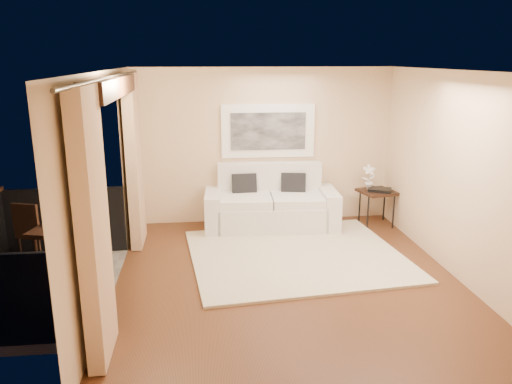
{
  "coord_description": "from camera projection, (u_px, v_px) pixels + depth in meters",
  "views": [
    {
      "loc": [
        -1.1,
        -6.06,
        2.86
      ],
      "look_at": [
        -0.35,
        0.56,
        1.05
      ],
      "focal_mm": 35.0,
      "sensor_mm": 36.0,
      "label": 1
    }
  ],
  "objects": [
    {
      "name": "floor",
      "position": [
        287.0,
        278.0,
        6.68
      ],
      "size": [
        5.0,
        5.0,
        0.0
      ],
      "primitive_type": "plane",
      "color": "#512C17",
      "rests_on": "ground"
    },
    {
      "name": "room_shell",
      "position": [
        110.0,
        87.0,
        5.79
      ],
      "size": [
        5.0,
        6.4,
        5.0
      ],
      "color": "white",
      "rests_on": "ground"
    },
    {
      "name": "balcony",
      "position": [
        28.0,
        277.0,
        6.28
      ],
      "size": [
        1.81,
        2.6,
        1.17
      ],
      "color": "#605B56",
      "rests_on": "ground"
    },
    {
      "name": "curtains",
      "position": [
        119.0,
        186.0,
        6.1
      ],
      "size": [
        0.16,
        4.8,
        2.64
      ],
      "color": "tan",
      "rests_on": "ground"
    },
    {
      "name": "artwork",
      "position": [
        268.0,
        131.0,
        8.63
      ],
      "size": [
        1.62,
        0.07,
        0.92
      ],
      "color": "white",
      "rests_on": "room_shell"
    },
    {
      "name": "rug",
      "position": [
        296.0,
        255.0,
        7.39
      ],
      "size": [
        3.31,
        2.96,
        0.04
      ],
      "primitive_type": "cube",
      "rotation": [
        0.0,
        0.0,
        0.1
      ],
      "color": "beige",
      "rests_on": "floor"
    },
    {
      "name": "sofa",
      "position": [
        271.0,
        206.0,
        8.6
      ],
      "size": [
        2.28,
        1.07,
        1.08
      ],
      "rotation": [
        0.0,
        0.0,
        -0.05
      ],
      "color": "silver",
      "rests_on": "floor"
    },
    {
      "name": "side_table",
      "position": [
        377.0,
        194.0,
        8.66
      ],
      "size": [
        0.69,
        0.69,
        0.62
      ],
      "rotation": [
        0.0,
        0.0,
        0.25
      ],
      "color": "black",
      "rests_on": "floor"
    },
    {
      "name": "tray",
      "position": [
        380.0,
        190.0,
        8.61
      ],
      "size": [
        0.46,
        0.41,
        0.05
      ],
      "primitive_type": "cube",
      "rotation": [
        0.0,
        0.0,
        -0.42
      ],
      "color": "black",
      "rests_on": "side_table"
    },
    {
      "name": "orchid",
      "position": [
        369.0,
        177.0,
        8.68
      ],
      "size": [
        0.24,
        0.17,
        0.44
      ],
      "primitive_type": "imported",
      "rotation": [
        0.0,
        0.0,
        0.04
      ],
      "color": "white",
      "rests_on": "side_table"
    },
    {
      "name": "bistro_table",
      "position": [
        67.0,
        232.0,
        6.18
      ],
      "size": [
        0.86,
        0.86,
        0.84
      ],
      "rotation": [
        0.0,
        0.0,
        -0.25
      ],
      "color": "black",
      "rests_on": "balcony"
    },
    {
      "name": "balcony_chair_far",
      "position": [
        31.0,
        228.0,
        7.04
      ],
      "size": [
        0.49,
        0.5,
        0.91
      ],
      "rotation": [
        0.0,
        0.0,
        2.82
      ],
      "color": "black",
      "rests_on": "balcony"
    },
    {
      "name": "ice_bucket",
      "position": [
        59.0,
        216.0,
        6.21
      ],
      "size": [
        0.18,
        0.18,
        0.2
      ],
      "primitive_type": "cylinder",
      "color": "silver",
      "rests_on": "bistro_table"
    },
    {
      "name": "candle",
      "position": [
        77.0,
        219.0,
        6.31
      ],
      "size": [
        0.06,
        0.06,
        0.07
      ],
      "primitive_type": "cylinder",
      "color": "red",
      "rests_on": "bistro_table"
    },
    {
      "name": "vase",
      "position": [
        56.0,
        224.0,
        5.95
      ],
      "size": [
        0.04,
        0.04,
        0.18
      ],
      "primitive_type": "cylinder",
      "color": "silver",
      "rests_on": "bistro_table"
    },
    {
      "name": "glass_a",
      "position": [
        77.0,
        224.0,
        6.04
      ],
      "size": [
        0.06,
        0.06,
        0.12
      ],
      "primitive_type": "cylinder",
      "color": "silver",
      "rests_on": "bistro_table"
    },
    {
      "name": "glass_b",
      "position": [
        78.0,
        221.0,
        6.15
      ],
      "size": [
        0.06,
        0.06,
        0.12
      ],
      "primitive_type": "cylinder",
      "color": "white",
      "rests_on": "bistro_table"
    }
  ]
}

